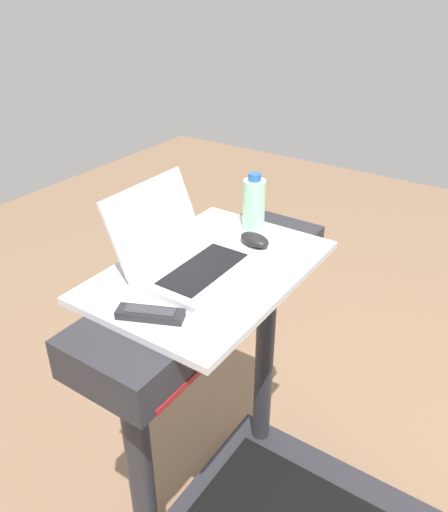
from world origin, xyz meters
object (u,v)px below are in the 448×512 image
object	(u,v)px
laptop	(183,253)
water_bottle	(253,203)
computer_mouse	(253,239)
tv_remote	(149,313)

from	to	relation	value
laptop	water_bottle	bearing A→B (deg)	-6.19
computer_mouse	water_bottle	xyz separation A→B (m)	(0.10, 0.06, 0.07)
tv_remote	computer_mouse	bearing A→B (deg)	-1.97
laptop	tv_remote	bearing A→B (deg)	-163.10
laptop	computer_mouse	distance (m)	0.24
water_bottle	laptop	bearing A→B (deg)	175.08
water_bottle	tv_remote	size ratio (longest dim) A/B	1.10
water_bottle	computer_mouse	bearing A→B (deg)	-147.03
computer_mouse	water_bottle	size ratio (longest dim) A/B	0.55
laptop	water_bottle	world-z (taller)	laptop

